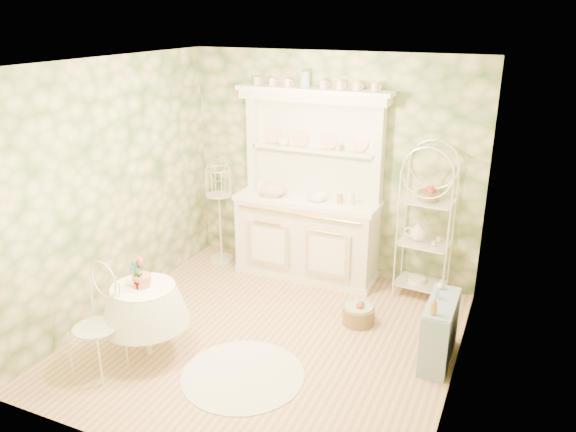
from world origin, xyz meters
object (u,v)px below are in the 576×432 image
at_px(kitchen_dresser, 307,187).
at_px(cafe_chair, 96,332).
at_px(bakers_rack, 426,220).
at_px(birdcage_stand, 219,205).
at_px(round_table, 146,323).
at_px(side_shelf, 440,329).
at_px(floor_basket, 358,314).

distance_m(kitchen_dresser, cafe_chair, 2.90).
height_order(bakers_rack, birdcage_stand, bakers_rack).
distance_m(round_table, cafe_chair, 0.48).
relative_size(side_shelf, floor_basket, 2.27).
height_order(kitchen_dresser, bakers_rack, kitchen_dresser).
bearing_deg(birdcage_stand, cafe_chair, -85.19).
bearing_deg(bakers_rack, round_table, -128.40).
relative_size(bakers_rack, birdcage_stand, 1.20).
xyz_separation_m(kitchen_dresser, bakers_rack, (1.42, 0.04, -0.22)).
height_order(kitchen_dresser, side_shelf, kitchen_dresser).
xyz_separation_m(side_shelf, birdcage_stand, (-3.02, 1.14, 0.45)).
xyz_separation_m(bakers_rack, round_table, (-2.16, -2.25, -0.60)).
height_order(side_shelf, floor_basket, side_shelf).
xyz_separation_m(side_shelf, floor_basket, (-0.88, 0.33, -0.21)).
bearing_deg(side_shelf, floor_basket, 162.27).
relative_size(round_table, floor_basket, 1.98).
bearing_deg(birdcage_stand, floor_basket, -20.81).
xyz_separation_m(round_table, birdcage_stand, (-0.45, 2.16, 0.44)).
relative_size(bakers_rack, round_table, 2.83).
xyz_separation_m(round_table, cafe_chair, (-0.23, -0.41, 0.08)).
bearing_deg(birdcage_stand, kitchen_dresser, 2.60).
xyz_separation_m(kitchen_dresser, birdcage_stand, (-1.19, -0.05, -0.37)).
distance_m(bakers_rack, round_table, 3.18).
distance_m(kitchen_dresser, round_table, 2.48).
xyz_separation_m(side_shelf, cafe_chair, (-2.80, -1.43, 0.09)).
relative_size(kitchen_dresser, round_table, 3.50).
relative_size(cafe_chair, floor_basket, 2.47).
distance_m(cafe_chair, birdcage_stand, 2.61).
bearing_deg(side_shelf, cafe_chair, -150.08).
bearing_deg(kitchen_dresser, birdcage_stand, -177.40).
relative_size(kitchen_dresser, floor_basket, 6.94).
distance_m(side_shelf, cafe_chair, 3.15).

